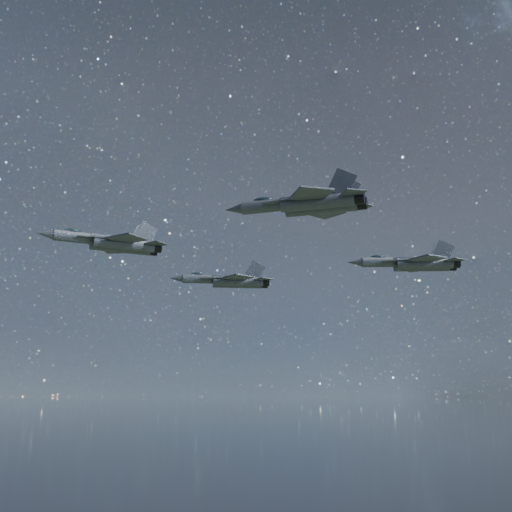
{
  "coord_description": "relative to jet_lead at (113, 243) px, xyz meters",
  "views": [
    {
      "loc": [
        -4.73,
        -85.35,
        138.53
      ],
      "look_at": [
        1.92,
        -2.74,
        158.05
      ],
      "focal_mm": 42.0,
      "sensor_mm": 36.0,
      "label": 1
    }
  ],
  "objects": [
    {
      "name": "jet_left",
      "position": [
        17.27,
        19.81,
        -1.4
      ],
      "size": [
        17.96,
        12.77,
        4.57
      ],
      "rotation": [
        0.0,
        0.0,
        0.03
      ],
      "color": "#333840"
    },
    {
      "name": "jet_slot",
      "position": [
        43.45,
        0.06,
        -2.19
      ],
      "size": [
        16.81,
        11.75,
        4.23
      ],
      "rotation": [
        0.0,
        0.0,
        -0.11
      ],
      "color": "#333840"
    },
    {
      "name": "jet_lead",
      "position": [
        0.0,
        0.0,
        0.0
      ],
      "size": [
        17.73,
        11.75,
        4.52
      ],
      "rotation": [
        0.0,
        0.0,
        0.38
      ],
      "color": "#333840"
    },
    {
      "name": "jet_right",
      "position": [
        24.24,
        -21.49,
        -0.66
      ],
      "size": [
        16.5,
        10.89,
        4.22
      ],
      "rotation": [
        0.0,
        0.0,
        -0.39
      ],
      "color": "#333840"
    }
  ]
}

